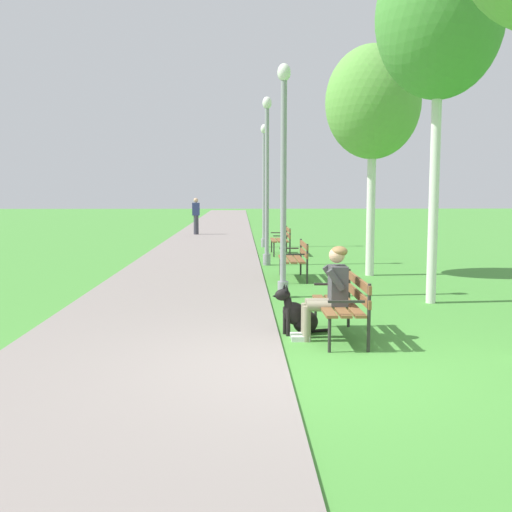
{
  "coord_description": "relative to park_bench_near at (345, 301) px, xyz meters",
  "views": [
    {
      "loc": [
        -0.75,
        -6.52,
        1.97
      ],
      "look_at": [
        -0.5,
        3.38,
        0.9
      ],
      "focal_mm": 42.43,
      "sensor_mm": 36.0,
      "label": 1
    }
  ],
  "objects": [
    {
      "name": "person_seated_on_near_bench",
      "position": [
        -0.21,
        -0.04,
        0.17
      ],
      "size": [
        0.74,
        0.49,
        1.25
      ],
      "color": "gray",
      "rests_on": "ground"
    },
    {
      "name": "ground_plane",
      "position": [
        -0.63,
        -1.38,
        -0.51
      ],
      "size": [
        120.0,
        120.0,
        0.0
      ],
      "primitive_type": "plane",
      "color": "#478E38"
    },
    {
      "name": "pedestrian_distant",
      "position": [
        -3.36,
        18.97,
        0.33
      ],
      "size": [
        0.32,
        0.22,
        1.65
      ],
      "color": "#383842",
      "rests_on": "ground"
    },
    {
      "name": "lamp_post_near",
      "position": [
        -0.6,
        3.17,
        1.68
      ],
      "size": [
        0.24,
        0.24,
        4.23
      ],
      "color": "gray",
      "rests_on": "ground"
    },
    {
      "name": "lamp_post_far",
      "position": [
        -0.56,
        13.22,
        1.69
      ],
      "size": [
        0.24,
        0.24,
        4.25
      ],
      "color": "gray",
      "rests_on": "ground"
    },
    {
      "name": "birch_tree_second",
      "position": [
        1.97,
        2.54,
        4.33
      ],
      "size": [
        2.15,
        2.0,
        6.23
      ],
      "color": "silver",
      "rests_on": "ground"
    },
    {
      "name": "lamp_post_mid",
      "position": [
        -0.69,
        8.05,
        1.76
      ],
      "size": [
        0.24,
        0.24,
        4.39
      ],
      "color": "gray",
      "rests_on": "ground"
    },
    {
      "name": "park_bench_mid",
      "position": [
        -0.15,
        5.48,
        0.0
      ],
      "size": [
        0.55,
        1.5,
        0.85
      ],
      "color": "brown",
      "rests_on": "ground"
    },
    {
      "name": "birch_tree_third",
      "position": [
        1.63,
        6.04,
        3.44
      ],
      "size": [
        2.17,
        2.0,
        5.26
      ],
      "color": "silver",
      "rests_on": "ground"
    },
    {
      "name": "park_bench_far",
      "position": [
        -0.09,
        10.73,
        0.0
      ],
      "size": [
        0.55,
        1.5,
        0.85
      ],
      "color": "brown",
      "rests_on": "ground"
    },
    {
      "name": "dog_black",
      "position": [
        -0.59,
        0.28,
        -0.25
      ],
      "size": [
        0.81,
        0.4,
        0.71
      ],
      "color": "black",
      "rests_on": "ground"
    },
    {
      "name": "paved_path",
      "position": [
        -2.59,
        22.62,
        -0.49
      ],
      "size": [
        3.45,
        60.0,
        0.04
      ],
      "primitive_type": "cube",
      "color": "gray",
      "rests_on": "ground"
    },
    {
      "name": "park_bench_near",
      "position": [
        0.0,
        0.0,
        0.0
      ],
      "size": [
        0.55,
        1.5,
        0.85
      ],
      "color": "brown",
      "rests_on": "ground"
    }
  ]
}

